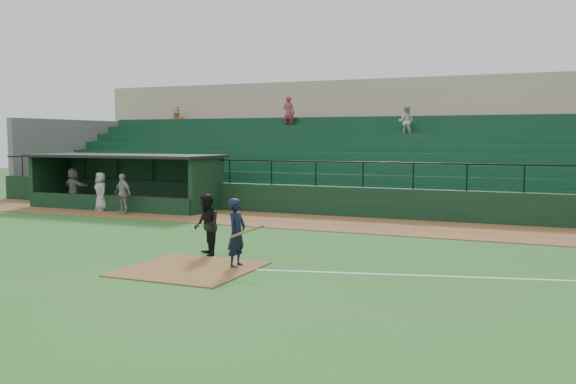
% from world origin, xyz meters
% --- Properties ---
extents(ground, '(90.00, 90.00, 0.00)m').
position_xyz_m(ground, '(0.00, 0.00, 0.00)').
color(ground, '#235A1D').
rests_on(ground, ground).
extents(warning_track, '(40.00, 4.00, 0.03)m').
position_xyz_m(warning_track, '(0.00, 8.00, 0.01)').
color(warning_track, brown).
rests_on(warning_track, ground).
extents(home_plate_dirt, '(3.00, 3.00, 0.03)m').
position_xyz_m(home_plate_dirt, '(0.00, -1.00, 0.01)').
color(home_plate_dirt, brown).
rests_on(home_plate_dirt, ground).
extents(foul_line, '(17.49, 4.44, 0.01)m').
position_xyz_m(foul_line, '(8.00, 1.20, 0.01)').
color(foul_line, white).
rests_on(foul_line, ground).
extents(stadium_structure, '(38.00, 13.08, 6.40)m').
position_xyz_m(stadium_structure, '(-0.00, 16.46, 2.30)').
color(stadium_structure, black).
rests_on(stadium_structure, ground).
extents(dugout, '(8.90, 3.20, 2.42)m').
position_xyz_m(dugout, '(-9.75, 9.56, 1.33)').
color(dugout, black).
rests_on(dugout, ground).
extents(batter_at_plate, '(1.01, 0.68, 1.70)m').
position_xyz_m(batter_at_plate, '(0.93, -0.33, 0.85)').
color(batter_at_plate, black).
rests_on(batter_at_plate, ground).
extents(umpire, '(1.01, 1.02, 1.67)m').
position_xyz_m(umpire, '(-0.55, 0.72, 0.83)').
color(umpire, black).
rests_on(umpire, ground).
extents(dugout_player_a, '(1.05, 0.64, 1.67)m').
position_xyz_m(dugout_player_a, '(-8.40, 7.20, 0.86)').
color(dugout_player_a, '#9B9691').
rests_on(dugout_player_a, warning_track).
extents(dugout_player_b, '(0.96, 0.84, 1.65)m').
position_xyz_m(dugout_player_b, '(-9.96, 7.74, 0.86)').
color(dugout_player_b, '#A6A19B').
rests_on(dugout_player_b, warning_track).
extents(dugout_player_c, '(1.72, 0.96, 1.76)m').
position_xyz_m(dugout_player_c, '(-12.41, 8.80, 0.91)').
color(dugout_player_c, '#9E9A94').
rests_on(dugout_player_c, warning_track).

